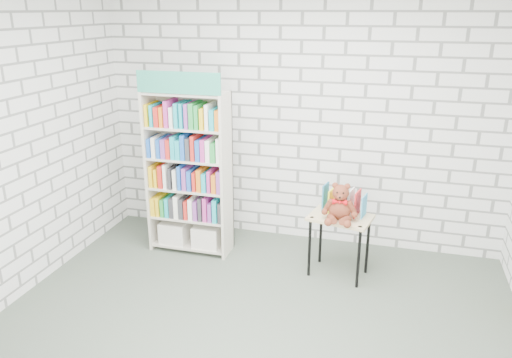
# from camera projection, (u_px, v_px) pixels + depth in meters

# --- Properties ---
(ground) EXTENTS (4.50, 4.50, 0.00)m
(ground) POSITION_uv_depth(u_px,v_px,m) (249.00, 335.00, 4.17)
(ground) COLOR #475144
(ground) RESTS_ON ground
(room_shell) EXTENTS (4.52, 4.02, 2.81)m
(room_shell) POSITION_uv_depth(u_px,v_px,m) (248.00, 126.00, 3.58)
(room_shell) COLOR silver
(room_shell) RESTS_ON ground
(bookshelf) EXTENTS (0.89, 0.35, 2.00)m
(bookshelf) POSITION_uv_depth(u_px,v_px,m) (189.00, 172.00, 5.38)
(bookshelf) COLOR beige
(bookshelf) RESTS_ON ground
(display_table) EXTENTS (0.67, 0.52, 0.64)m
(display_table) POSITION_uv_depth(u_px,v_px,m) (340.00, 225.00, 4.95)
(display_table) COLOR tan
(display_table) RESTS_ON ground
(table_books) EXTENTS (0.44, 0.26, 0.25)m
(table_books) POSITION_uv_depth(u_px,v_px,m) (344.00, 201.00, 4.96)
(table_books) COLOR #216B92
(table_books) RESTS_ON display_table
(teddy_bear) EXTENTS (0.35, 0.32, 0.37)m
(teddy_bear) POSITION_uv_depth(u_px,v_px,m) (340.00, 206.00, 4.78)
(teddy_bear) COLOR maroon
(teddy_bear) RESTS_ON display_table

